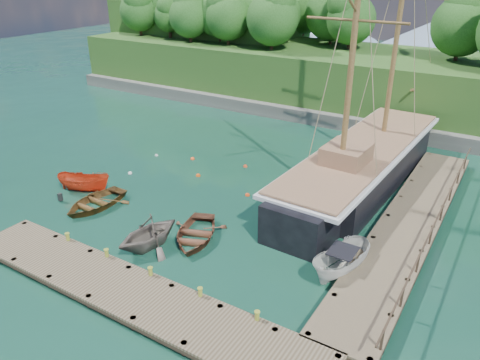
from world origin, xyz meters
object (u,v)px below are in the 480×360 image
at_px(schooner, 362,167).
at_px(cabin_boat_white, 340,274).
at_px(motorboat_orange, 85,191).
at_px(rowboat_0, 96,207).
at_px(rowboat_2, 195,239).
at_px(rowboat_1, 149,246).

bearing_deg(schooner, cabin_boat_white, -73.71).
relative_size(motorboat_orange, cabin_boat_white, 0.89).
relative_size(rowboat_0, motorboat_orange, 1.17).
height_order(rowboat_2, cabin_boat_white, cabin_boat_white).
bearing_deg(schooner, rowboat_2, -111.61).
relative_size(rowboat_2, cabin_boat_white, 1.05).
bearing_deg(cabin_boat_white, schooner, 117.43).
xyz_separation_m(rowboat_1, cabin_boat_white, (10.06, 3.21, 0.00)).
xyz_separation_m(rowboat_1, motorboat_orange, (-8.58, 3.00, 0.00)).
height_order(rowboat_1, motorboat_orange, rowboat_1).
height_order(rowboat_0, rowboat_2, rowboat_2).
bearing_deg(schooner, rowboat_1, -114.23).
bearing_deg(cabin_boat_white, rowboat_1, -148.62).
height_order(rowboat_1, schooner, schooner).
bearing_deg(rowboat_0, motorboat_orange, 153.55).
bearing_deg(rowboat_0, rowboat_2, 3.66).
height_order(rowboat_2, motorboat_orange, motorboat_orange).
distance_m(rowboat_2, schooner, 13.71).
bearing_deg(cabin_boat_white, motorboat_orange, -165.67).
bearing_deg(schooner, motorboat_orange, -141.61).
bearing_deg(motorboat_orange, rowboat_0, -139.45).
height_order(rowboat_0, cabin_boat_white, cabin_boat_white).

